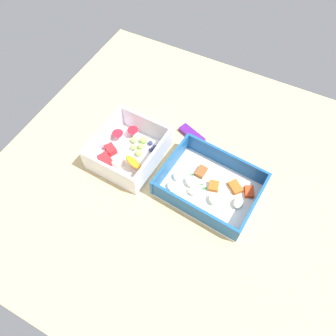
# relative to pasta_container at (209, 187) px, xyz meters

# --- Properties ---
(table_surface) EXTENTS (0.80, 0.80, 0.02)m
(table_surface) POSITION_rel_pasta_container_xyz_m (-0.09, 0.01, -0.03)
(table_surface) COLOR tan
(table_surface) RESTS_ON ground
(pasta_container) EXTENTS (0.22, 0.17, 0.05)m
(pasta_container) POSITION_rel_pasta_container_xyz_m (0.00, 0.00, 0.00)
(pasta_container) COLOR white
(pasta_container) RESTS_ON table_surface
(fruit_bowl) EXTENTS (0.15, 0.17, 0.06)m
(fruit_bowl) POSITION_rel_pasta_container_xyz_m (-0.21, -0.00, 0.01)
(fruit_bowl) COLOR white
(fruit_bowl) RESTS_ON table_surface
(candy_bar) EXTENTS (0.07, 0.05, 0.01)m
(candy_bar) POSITION_rel_pasta_container_xyz_m (-0.10, 0.12, -0.01)
(candy_bar) COLOR #51197A
(candy_bar) RESTS_ON table_surface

